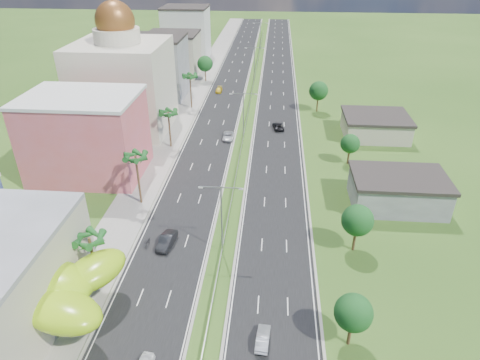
# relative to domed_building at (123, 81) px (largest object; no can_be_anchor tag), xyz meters

# --- Properties ---
(ground) EXTENTS (500.00, 500.00, 0.00)m
(ground) POSITION_rel_domed_building_xyz_m (28.00, -55.00, -11.35)
(ground) COLOR #2D5119
(ground) RESTS_ON ground
(road_left) EXTENTS (11.00, 260.00, 0.04)m
(road_left) POSITION_rel_domed_building_xyz_m (20.50, 35.00, -11.33)
(road_left) COLOR black
(road_left) RESTS_ON ground
(road_right) EXTENTS (11.00, 260.00, 0.04)m
(road_right) POSITION_rel_domed_building_xyz_m (35.50, 35.00, -11.33)
(road_right) COLOR black
(road_right) RESTS_ON ground
(sidewalk_left) EXTENTS (7.00, 260.00, 0.12)m
(sidewalk_left) POSITION_rel_domed_building_xyz_m (11.00, 35.00, -11.29)
(sidewalk_left) COLOR gray
(sidewalk_left) RESTS_ON ground
(median_guardrail) EXTENTS (0.10, 216.06, 0.76)m
(median_guardrail) POSITION_rel_domed_building_xyz_m (28.00, 16.99, -10.74)
(median_guardrail) COLOR gray
(median_guardrail) RESTS_ON ground
(streetlight_median_b) EXTENTS (6.04, 0.25, 11.00)m
(streetlight_median_b) POSITION_rel_domed_building_xyz_m (28.00, -45.00, -4.61)
(streetlight_median_b) COLOR gray
(streetlight_median_b) RESTS_ON ground
(streetlight_median_c) EXTENTS (6.04, 0.25, 11.00)m
(streetlight_median_c) POSITION_rel_domed_building_xyz_m (28.00, -5.00, -4.61)
(streetlight_median_c) COLOR gray
(streetlight_median_c) RESTS_ON ground
(streetlight_median_d) EXTENTS (6.04, 0.25, 11.00)m
(streetlight_median_d) POSITION_rel_domed_building_xyz_m (28.00, 40.00, -4.61)
(streetlight_median_d) COLOR gray
(streetlight_median_d) RESTS_ON ground
(streetlight_median_e) EXTENTS (6.04, 0.25, 11.00)m
(streetlight_median_e) POSITION_rel_domed_building_xyz_m (28.00, 85.00, -4.61)
(streetlight_median_e) COLOR gray
(streetlight_median_e) RESTS_ON ground
(lime_canopy) EXTENTS (18.00, 15.00, 7.40)m
(lime_canopy) POSITION_rel_domed_building_xyz_m (8.00, -59.00, -6.36)
(lime_canopy) COLOR #90C413
(lime_canopy) RESTS_ON ground
(pink_shophouse) EXTENTS (20.00, 15.00, 15.00)m
(pink_shophouse) POSITION_rel_domed_building_xyz_m (0.00, -23.00, -3.85)
(pink_shophouse) COLOR #D8585A
(pink_shophouse) RESTS_ON ground
(domed_building) EXTENTS (20.00, 20.00, 28.70)m
(domed_building) POSITION_rel_domed_building_xyz_m (0.00, 0.00, 0.00)
(domed_building) COLOR beige
(domed_building) RESTS_ON ground
(midrise_grey) EXTENTS (16.00, 15.00, 16.00)m
(midrise_grey) POSITION_rel_domed_building_xyz_m (1.00, 25.00, -3.35)
(midrise_grey) COLOR slate
(midrise_grey) RESTS_ON ground
(midrise_beige) EXTENTS (16.00, 15.00, 13.00)m
(midrise_beige) POSITION_rel_domed_building_xyz_m (1.00, 47.00, -4.85)
(midrise_beige) COLOR #B6AE96
(midrise_beige) RESTS_ON ground
(midrise_white) EXTENTS (16.00, 15.00, 18.00)m
(midrise_white) POSITION_rel_domed_building_xyz_m (1.00, 70.00, -2.35)
(midrise_white) COLOR silver
(midrise_white) RESTS_ON ground
(shed_near) EXTENTS (15.00, 10.00, 5.00)m
(shed_near) POSITION_rel_domed_building_xyz_m (56.00, -30.00, -8.85)
(shed_near) COLOR slate
(shed_near) RESTS_ON ground
(shed_far) EXTENTS (14.00, 12.00, 4.40)m
(shed_far) POSITION_rel_domed_building_xyz_m (58.00, -0.00, -9.15)
(shed_far) COLOR #B6AE96
(shed_far) RESTS_ON ground
(palm_tree_b) EXTENTS (3.60, 3.60, 8.10)m
(palm_tree_b) POSITION_rel_domed_building_xyz_m (12.50, -53.00, -4.29)
(palm_tree_b) COLOR #47301C
(palm_tree_b) RESTS_ON ground
(palm_tree_c) EXTENTS (3.60, 3.60, 9.60)m
(palm_tree_c) POSITION_rel_domed_building_xyz_m (12.50, -33.00, -2.85)
(palm_tree_c) COLOR #47301C
(palm_tree_c) RESTS_ON ground
(palm_tree_d) EXTENTS (3.60, 3.60, 8.60)m
(palm_tree_d) POSITION_rel_domed_building_xyz_m (12.50, -10.00, -3.81)
(palm_tree_d) COLOR #47301C
(palm_tree_d) RESTS_ON ground
(palm_tree_e) EXTENTS (3.60, 3.60, 9.40)m
(palm_tree_e) POSITION_rel_domed_building_xyz_m (12.50, 15.00, -3.05)
(palm_tree_e) COLOR #47301C
(palm_tree_e) RESTS_ON ground
(leafy_tree_lfar) EXTENTS (4.90, 4.90, 8.05)m
(leafy_tree_lfar) POSITION_rel_domed_building_xyz_m (12.50, 40.00, -5.78)
(leafy_tree_lfar) COLOR #47301C
(leafy_tree_lfar) RESTS_ON ground
(leafy_tree_ra) EXTENTS (4.20, 4.20, 6.90)m
(leafy_tree_ra) POSITION_rel_domed_building_xyz_m (44.00, -60.00, -6.58)
(leafy_tree_ra) COLOR #47301C
(leafy_tree_ra) RESTS_ON ground
(leafy_tree_rb) EXTENTS (4.55, 4.55, 7.47)m
(leafy_tree_rb) POSITION_rel_domed_building_xyz_m (47.00, -43.00, -6.18)
(leafy_tree_rb) COLOR #47301C
(leafy_tree_rb) RESTS_ON ground
(leafy_tree_rc) EXTENTS (3.85, 3.85, 6.33)m
(leafy_tree_rc) POSITION_rel_domed_building_xyz_m (50.00, -15.00, -6.98)
(leafy_tree_rc) COLOR #47301C
(leafy_tree_rc) RESTS_ON ground
(leafy_tree_rd) EXTENTS (4.90, 4.90, 8.05)m
(leafy_tree_rd) POSITION_rel_domed_building_xyz_m (46.00, 15.00, -5.78)
(leafy_tree_rd) COLOR #47301C
(leafy_tree_rd) RESTS_ON ground
(car_dark_left) EXTENTS (2.44, 5.20, 1.65)m
(car_dark_left) POSITION_rel_domed_building_xyz_m (19.65, -44.25, -10.49)
(car_dark_left) COLOR black
(car_dark_left) RESTS_ON road_left
(car_silver_mid_left) EXTENTS (2.47, 5.00, 1.36)m
(car_silver_mid_left) POSITION_rel_domed_building_xyz_m (24.54, -4.93, -10.63)
(car_silver_mid_left) COLOR #ADB0B5
(car_silver_mid_left) RESTS_ON road_left
(car_yellow_far_left) EXTENTS (1.79, 4.34, 1.26)m
(car_yellow_far_left) POSITION_rel_domed_building_xyz_m (18.16, 29.21, -10.69)
(car_yellow_far_left) COLOR gold
(car_yellow_far_left) RESTS_ON road_left
(car_silver_right) EXTENTS (1.70, 4.14, 1.33)m
(car_silver_right) POSITION_rel_domed_building_xyz_m (34.44, -60.66, -10.65)
(car_silver_right) COLOR #B8BAC0
(car_silver_right) RESTS_ON road_right
(car_dark_far_right) EXTENTS (3.04, 5.19, 1.36)m
(car_dark_far_right) POSITION_rel_domed_building_xyz_m (35.87, 1.99, -10.64)
(car_dark_far_right) COLOR black
(car_dark_far_right) RESTS_ON road_right
(motorcycle) EXTENTS (0.73, 2.19, 1.39)m
(motorcycle) POSITION_rel_domed_building_xyz_m (16.78, -44.55, -10.62)
(motorcycle) COLOR black
(motorcycle) RESTS_ON road_left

